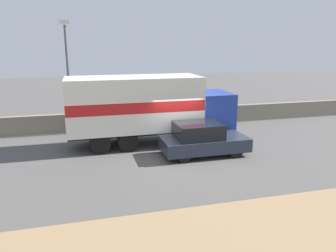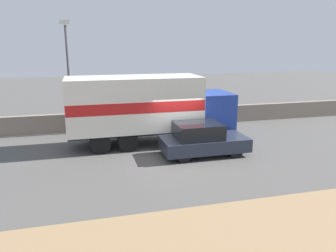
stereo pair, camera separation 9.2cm
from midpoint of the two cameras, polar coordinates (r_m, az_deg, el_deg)
name	(u,v)px [view 2 (the right image)]	position (r m, az deg, el deg)	size (l,w,h in m)	color
ground_plane	(185,156)	(15.37, 3.08, -5.20)	(80.00, 80.00, 0.00)	#514F4C
dirt_shoulder_foreground	(273,251)	(9.25, 18.15, -19.93)	(60.00, 5.28, 0.04)	#937551
stone_wall_backdrop	(157,118)	(20.57, -1.75, 1.42)	(60.00, 0.35, 1.10)	gray
street_lamp	(68,69)	(19.29, -16.82, 9.45)	(0.56, 0.28, 6.32)	#4C4C51
box_truck	(146,106)	(16.74, -3.67, 3.45)	(8.45, 2.56, 3.50)	navy
car_hatchback	(202,139)	(15.36, 6.12, -2.33)	(4.01, 1.88, 1.55)	#282D3D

